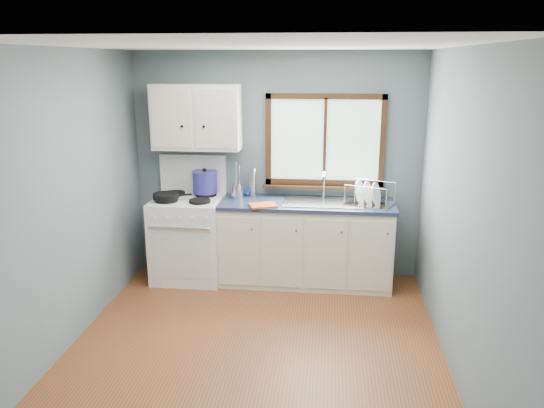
# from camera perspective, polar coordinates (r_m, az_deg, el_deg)

# --- Properties ---
(floor) EXTENTS (3.20, 3.60, 0.02)m
(floor) POSITION_cam_1_polar(r_m,az_deg,el_deg) (4.71, -1.87, -15.46)
(floor) COLOR brown
(floor) RESTS_ON ground
(ceiling) EXTENTS (3.20, 3.60, 0.02)m
(ceiling) POSITION_cam_1_polar(r_m,az_deg,el_deg) (4.06, -2.19, 16.84)
(ceiling) COLOR white
(ceiling) RESTS_ON wall_back
(wall_back) EXTENTS (3.20, 0.02, 2.50)m
(wall_back) POSITION_cam_1_polar(r_m,az_deg,el_deg) (5.96, 0.48, 4.16)
(wall_back) COLOR slate
(wall_back) RESTS_ON ground
(wall_front) EXTENTS (3.20, 0.02, 2.50)m
(wall_front) POSITION_cam_1_polar(r_m,az_deg,el_deg) (2.55, -7.99, -11.61)
(wall_front) COLOR slate
(wall_front) RESTS_ON ground
(wall_left) EXTENTS (0.02, 3.60, 2.50)m
(wall_left) POSITION_cam_1_polar(r_m,az_deg,el_deg) (4.72, -21.76, 0.07)
(wall_left) COLOR slate
(wall_left) RESTS_ON ground
(wall_right) EXTENTS (0.02, 3.60, 2.50)m
(wall_right) POSITION_cam_1_polar(r_m,az_deg,el_deg) (4.29, 19.77, -1.16)
(wall_right) COLOR slate
(wall_right) RESTS_ON ground
(gas_range) EXTENTS (0.76, 0.69, 1.36)m
(gas_range) POSITION_cam_1_polar(r_m,az_deg,el_deg) (6.01, -8.94, -3.42)
(gas_range) COLOR white
(gas_range) RESTS_ON floor
(base_cabinets) EXTENTS (1.85, 0.60, 0.88)m
(base_cabinets) POSITION_cam_1_polar(r_m,az_deg,el_deg) (5.85, 3.62, -4.62)
(base_cabinets) COLOR beige
(base_cabinets) RESTS_ON floor
(countertop) EXTENTS (1.89, 0.64, 0.04)m
(countertop) POSITION_cam_1_polar(r_m,az_deg,el_deg) (5.70, 3.70, 0.01)
(countertop) COLOR #1B253B
(countertop) RESTS_ON base_cabinets
(sink) EXTENTS (0.84, 0.46, 0.44)m
(sink) POSITION_cam_1_polar(r_m,az_deg,el_deg) (5.71, 5.49, -0.44)
(sink) COLOR silver
(sink) RESTS_ON countertop
(window) EXTENTS (1.36, 0.10, 1.03)m
(window) POSITION_cam_1_polar(r_m,az_deg,el_deg) (5.85, 5.70, 6.12)
(window) COLOR #9EC6A8
(window) RESTS_ON wall_back
(upper_cabinets) EXTENTS (0.95, 0.35, 0.70)m
(upper_cabinets) POSITION_cam_1_polar(r_m,az_deg,el_deg) (5.85, -8.12, 9.24)
(upper_cabinets) COLOR beige
(upper_cabinets) RESTS_ON wall_back
(skillet) EXTENTS (0.44, 0.35, 0.06)m
(skillet) POSITION_cam_1_polar(r_m,az_deg,el_deg) (5.79, -11.31, 0.86)
(skillet) COLOR black
(skillet) RESTS_ON gas_range
(stockpot) EXTENTS (0.33, 0.33, 0.28)m
(stockpot) POSITION_cam_1_polar(r_m,az_deg,el_deg) (5.96, -7.23, 2.40)
(stockpot) COLOR navy
(stockpot) RESTS_ON gas_range
(utensil_crock) EXTENTS (0.17, 0.17, 0.41)m
(utensil_crock) POSITION_cam_1_polar(r_m,az_deg,el_deg) (5.85, -3.76, 1.44)
(utensil_crock) COLOR silver
(utensil_crock) RESTS_ON countertop
(thermos) EXTENTS (0.09, 0.09, 0.32)m
(thermos) POSITION_cam_1_polar(r_m,az_deg,el_deg) (5.90, -2.11, 2.35)
(thermos) COLOR silver
(thermos) RESTS_ON countertop
(soap_bottle) EXTENTS (0.11, 0.11, 0.23)m
(soap_bottle) POSITION_cam_1_polar(r_m,az_deg,el_deg) (5.94, -2.69, 2.00)
(soap_bottle) COLOR blue
(soap_bottle) RESTS_ON countertop
(dish_towel) EXTENTS (0.33, 0.29, 0.02)m
(dish_towel) POSITION_cam_1_polar(r_m,az_deg,el_deg) (5.53, -0.96, -0.14)
(dish_towel) COLOR #CA5C1F
(dish_towel) RESTS_ON countertop
(dish_rack) EXTENTS (0.57, 0.50, 0.24)m
(dish_rack) POSITION_cam_1_polar(r_m,az_deg,el_deg) (5.68, 10.37, 0.60)
(dish_rack) COLOR silver
(dish_rack) RESTS_ON countertop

